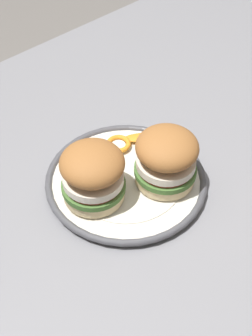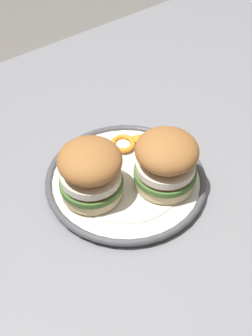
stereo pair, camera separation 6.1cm
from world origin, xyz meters
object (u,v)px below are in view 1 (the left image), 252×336
Objects in this scene: dinner_plate at (126,180)px; sandwich_half_right at (93,174)px; sandwich_half_left at (166,158)px; dining_table at (144,187)px.

dinner_plate is 2.02× the size of sandwich_half_right.
dinner_plate is at bearing 133.71° from sandwich_half_left.
sandwich_half_left reaches higher than dining_table.
sandwich_half_right is (-0.11, 0.05, 0.00)m from sandwich_half_left.
dining_table is 0.17m from sandwich_half_left.
dinner_plate is 0.09m from sandwich_half_left.
dining_table is 5.16× the size of dinner_plate.
sandwich_half_left reaches higher than dinner_plate.
sandwich_half_right reaches higher than dining_table.
sandwich_half_left is 0.12m from sandwich_half_right.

